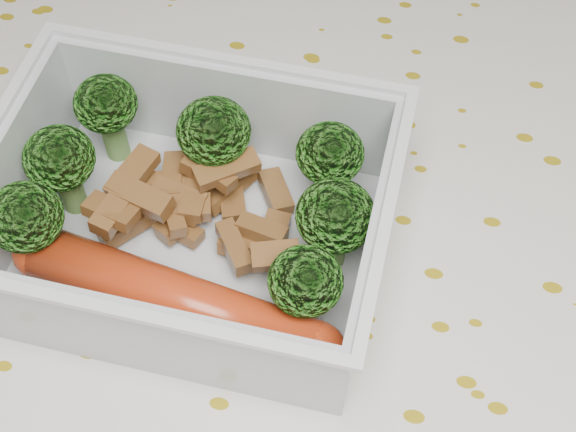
# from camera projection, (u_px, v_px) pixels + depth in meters

# --- Properties ---
(dining_table) EXTENTS (1.40, 0.90, 0.75)m
(dining_table) POSITION_uv_depth(u_px,v_px,m) (279.00, 316.00, 0.48)
(dining_table) COLOR brown
(dining_table) RESTS_ON ground
(tablecloth) EXTENTS (1.46, 0.96, 0.19)m
(tablecloth) POSITION_uv_depth(u_px,v_px,m) (278.00, 274.00, 0.44)
(tablecloth) COLOR silver
(tablecloth) RESTS_ON dining_table
(lunch_container) EXTENTS (0.20, 0.16, 0.07)m
(lunch_container) POSITION_uv_depth(u_px,v_px,m) (191.00, 225.00, 0.39)
(lunch_container) COLOR silver
(lunch_container) RESTS_ON tablecloth
(broccoli_florets) EXTENTS (0.18, 0.11, 0.05)m
(broccoli_florets) POSITION_uv_depth(u_px,v_px,m) (197.00, 181.00, 0.38)
(broccoli_florets) COLOR #608C3F
(broccoli_florets) RESTS_ON lunch_container
(meat_pile) EXTENTS (0.11, 0.07, 0.03)m
(meat_pile) POSITION_uv_depth(u_px,v_px,m) (193.00, 204.00, 0.40)
(meat_pile) COLOR brown
(meat_pile) RESTS_ON lunch_container
(sausage) EXTENTS (0.16, 0.05, 0.03)m
(sausage) POSITION_uv_depth(u_px,v_px,m) (173.00, 300.00, 0.37)
(sausage) COLOR #B13212
(sausage) RESTS_ON lunch_container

